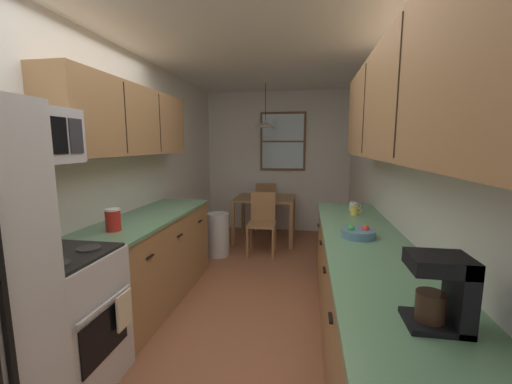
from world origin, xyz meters
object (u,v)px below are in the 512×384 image
object	(u,v)px
storage_canister	(113,220)
fruit_bowl	(358,233)
dining_chair_far	(266,204)
coffee_maker	(445,290)
mug_by_coffeemaker	(354,206)
stove_range	(59,322)
microwave_over_range	(24,135)
mug_spare	(354,211)
trash_bin	(218,234)
dining_table	(265,204)
dining_chair_near	(262,220)

from	to	relation	value
storage_canister	fruit_bowl	bearing A→B (deg)	3.94
dining_chair_far	coffee_maker	world-z (taller)	coffee_maker
coffee_maker	mug_by_coffeemaker	bearing A→B (deg)	90.86
coffee_maker	fruit_bowl	xyz separation A→B (m)	(-0.14, 1.18, -0.11)
stove_range	microwave_over_range	xyz separation A→B (m)	(-0.11, 0.00, 1.18)
storage_canister	mug_spare	xyz separation A→B (m)	(2.02, 0.91, -0.05)
stove_range	trash_bin	bearing A→B (deg)	83.59
stove_range	storage_canister	distance (m)	0.82
stove_range	dining_chair_far	world-z (taller)	stove_range
stove_range	storage_canister	size ratio (longest dim) A/B	5.96
dining_chair_far	trash_bin	size ratio (longest dim) A/B	1.45
dining_chair_far	trash_bin	world-z (taller)	dining_chair_far
stove_range	storage_canister	world-z (taller)	stove_range
mug_by_coffeemaker	dining_table	bearing A→B (deg)	125.05
dining_table	storage_canister	bearing A→B (deg)	-107.06
stove_range	microwave_over_range	size ratio (longest dim) A/B	1.95
dining_chair_near	dining_table	bearing A→B (deg)	93.93
dining_chair_far	mug_by_coffeemaker	size ratio (longest dim) A/B	7.38
dining_chair_near	microwave_over_range	bearing A→B (deg)	-109.81
dining_chair_near	stove_range	bearing A→B (deg)	-107.75
dining_table	mug_spare	xyz separation A→B (m)	(1.15, -1.92, 0.32)
dining_chair_near	mug_spare	size ratio (longest dim) A/B	8.16
mug_spare	fruit_bowl	size ratio (longest dim) A/B	0.44
storage_canister	fruit_bowl	size ratio (longest dim) A/B	0.74
stove_range	storage_canister	bearing A→B (deg)	90.50
dining_chair_far	coffee_maker	distance (m)	4.72
mug_spare	mug_by_coffeemaker	bearing A→B (deg)	84.00
trash_bin	mug_by_coffeemaker	distance (m)	2.04
storage_canister	fruit_bowl	distance (m)	1.95
dining_chair_far	mug_spare	world-z (taller)	mug_spare
dining_chair_near	mug_by_coffeemaker	bearing A→B (deg)	-42.68
microwave_over_range	trash_bin	distance (m)	2.97
storage_canister	dining_table	bearing A→B (deg)	72.94
trash_bin	stove_range	bearing A→B (deg)	-96.41
storage_canister	trash_bin	bearing A→B (deg)	81.40
dining_chair_far	trash_bin	xyz separation A→B (m)	(-0.49, -1.48, -0.19)
trash_bin	coffee_maker	bearing A→B (deg)	-59.55
dining_chair_far	mug_by_coffeemaker	bearing A→B (deg)	-61.54
stove_range	dining_chair_near	size ratio (longest dim) A/B	1.22
dining_table	storage_canister	size ratio (longest dim) A/B	5.24
stove_range	fruit_bowl	bearing A→B (deg)	21.67
mug_by_coffeemaker	mug_spare	size ratio (longest dim) A/B	1.11
dining_chair_near	fruit_bowl	size ratio (longest dim) A/B	3.60
dining_table	mug_spare	size ratio (longest dim) A/B	8.76
storage_canister	coffee_maker	xyz separation A→B (m)	(2.08, -1.04, 0.06)
dining_chair_far	mug_by_coffeemaker	world-z (taller)	mug_by_coffeemaker
trash_bin	dining_table	bearing A→B (deg)	56.07
dining_chair_near	storage_canister	bearing A→B (deg)	-112.55
stove_range	microwave_over_range	bearing A→B (deg)	179.97
dining_chair_far	mug_spare	distance (m)	2.87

